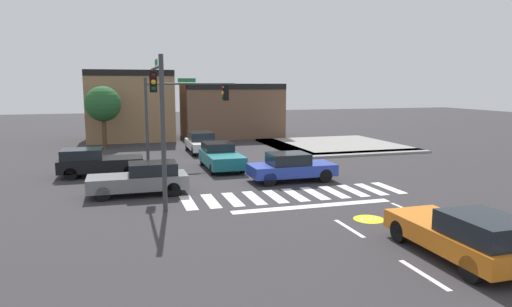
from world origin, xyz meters
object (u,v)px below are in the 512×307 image
at_px(traffic_signal_southwest, 158,102).
at_px(traffic_signal_northwest, 183,103).
at_px(car_gray, 142,179).
at_px(car_blue, 291,167).
at_px(car_orange, 464,235).
at_px(car_teal, 221,156).
at_px(car_white, 201,142).
at_px(roadside_tree, 103,104).
at_px(car_black, 96,162).

height_order(traffic_signal_southwest, traffic_signal_northwest, traffic_signal_southwest).
distance_m(car_gray, car_blue, 7.41).
relative_size(traffic_signal_southwest, car_orange, 1.32).
relative_size(car_teal, car_white, 1.02).
xyz_separation_m(traffic_signal_northwest, car_white, (1.75, 3.89, -2.97)).
bearing_deg(traffic_signal_southwest, roadside_tree, 8.76).
bearing_deg(car_white, car_black, -45.08).
distance_m(car_blue, roadside_tree, 18.47).
relative_size(traffic_signal_southwest, car_white, 1.37).
distance_m(traffic_signal_southwest, car_gray, 3.68).
height_order(car_teal, car_gray, car_teal).
relative_size(car_blue, roadside_tree, 0.90).
bearing_deg(roadside_tree, car_black, -90.58).
xyz_separation_m(traffic_signal_southwest, car_teal, (3.99, 6.37, -3.41)).
bearing_deg(roadside_tree, car_white, -34.14).
bearing_deg(car_orange, car_teal, 12.36).
relative_size(car_orange, roadside_tree, 0.95).
height_order(traffic_signal_northwest, car_gray, traffic_signal_northwest).
relative_size(car_black, car_white, 0.99).
xyz_separation_m(traffic_signal_southwest, car_gray, (-0.73, 1.18, -3.41)).
relative_size(traffic_signal_southwest, car_black, 1.38).
relative_size(traffic_signal_northwest, car_blue, 1.31).
bearing_deg(car_white, car_teal, -0.42).
height_order(traffic_signal_northwest, car_blue, traffic_signal_northwest).
distance_m(car_white, roadside_tree, 8.57).
relative_size(car_teal, car_blue, 1.03).
xyz_separation_m(car_blue, car_orange, (0.79, -11.29, 0.01)).
xyz_separation_m(traffic_signal_southwest, car_orange, (7.43, -9.34, -3.39)).
bearing_deg(car_teal, roadside_tree, -149.26).
bearing_deg(car_orange, traffic_signal_northwest, 15.54).
bearing_deg(car_gray, traffic_signal_southwest, 121.58).
bearing_deg(car_gray, car_teal, -132.22).
bearing_deg(traffic_signal_southwest, car_black, 24.51).
bearing_deg(car_black, roadside_tree, 89.42).
distance_m(car_teal, roadside_tree, 13.39).
xyz_separation_m(traffic_signal_southwest, car_white, (4.04, 13.07, -3.38)).
bearing_deg(car_white, car_orange, 8.61).
distance_m(traffic_signal_southwest, car_teal, 8.26).
distance_m(car_teal, car_gray, 7.01).
xyz_separation_m(car_white, car_blue, (2.60, -11.13, -0.02)).
bearing_deg(car_orange, car_blue, 4.01).
height_order(car_black, roadside_tree, roadside_tree).
relative_size(traffic_signal_southwest, car_gray, 1.39).
bearing_deg(car_teal, car_white, 179.58).
height_order(car_black, car_white, car_black).
xyz_separation_m(traffic_signal_southwest, roadside_tree, (-2.72, 17.65, -0.77)).
height_order(car_white, car_orange, car_orange).
xyz_separation_m(car_gray, car_blue, (7.37, 0.77, 0.01)).
distance_m(traffic_signal_southwest, roadside_tree, 17.88).
height_order(traffic_signal_southwest, car_teal, traffic_signal_southwest).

